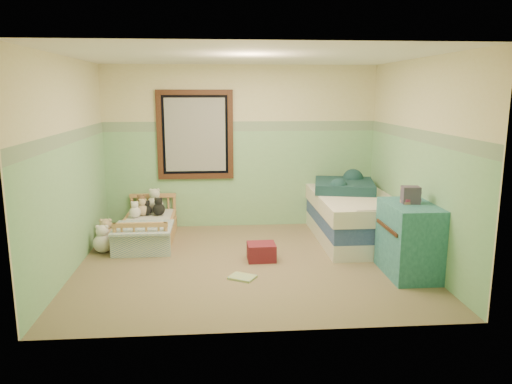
{
  "coord_description": "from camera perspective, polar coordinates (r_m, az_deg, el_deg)",
  "views": [
    {
      "loc": [
        -0.38,
        -5.83,
        2.1
      ],
      "look_at": [
        0.12,
        0.35,
        0.83
      ],
      "focal_mm": 34.55,
      "sensor_mm": 36.0,
      "label": 1
    }
  ],
  "objects": [
    {
      "name": "twin_boxspring",
      "position": [
        7.22,
        11.04,
        -2.85
      ],
      "size": [
        1.0,
        1.99,
        0.22
      ],
      "primitive_type": "cube",
      "color": "navy",
      "rests_on": "twin_bed_frame"
    },
    {
      "name": "toddler_mattress",
      "position": [
        7.2,
        -12.43,
        -3.69
      ],
      "size": [
        0.65,
        1.36,
        0.12
      ],
      "primitive_type": "cube",
      "color": "silver",
      "rests_on": "toddler_bed_frame"
    },
    {
      "name": "twin_mattress",
      "position": [
        7.17,
        11.1,
        -1.15
      ],
      "size": [
        1.04,
        2.03,
        0.22
      ],
      "primitive_type": "cube",
      "color": "white",
      "rests_on": "twin_boxspring"
    },
    {
      "name": "patchwork_quilt",
      "position": [
        6.76,
        -12.95,
        -4.05
      ],
      "size": [
        0.77,
        0.71,
        0.03
      ],
      "primitive_type": "cube",
      "color": "#5F8ABF",
      "rests_on": "toddler_mattress"
    },
    {
      "name": "wainscot_mint",
      "position": [
        7.74,
        -1.74,
        1.51
      ],
      "size": [
        4.2,
        0.01,
        1.5
      ],
      "primitive_type": "cube",
      "color": "#81B980",
      "rests_on": "floor"
    },
    {
      "name": "wall_back",
      "position": [
        7.69,
        -1.76,
        5.2
      ],
      "size": [
        4.2,
        0.04,
        2.5
      ],
      "primitive_type": "cube",
      "color": "beige",
      "rests_on": "floor"
    },
    {
      "name": "dresser",
      "position": [
        5.98,
        17.31,
        -5.29
      ],
      "size": [
        0.53,
        0.84,
        0.84
      ],
      "primitive_type": "cube",
      "color": "#25616D",
      "rests_on": "floor"
    },
    {
      "name": "red_pillow",
      "position": [
        6.27,
        0.63,
        -6.94
      ],
      "size": [
        0.36,
        0.32,
        0.22
      ],
      "primitive_type": "cube",
      "rotation": [
        0.0,
        0.0,
        0.03
      ],
      "color": "#A50D24",
      "rests_on": "floor"
    },
    {
      "name": "teal_blanket",
      "position": [
        7.41,
        10.17,
        0.71
      ],
      "size": [
        1.02,
        1.05,
        0.14
      ],
      "primitive_type": "cube",
      "rotation": [
        0.0,
        0.0,
        -0.21
      ],
      "color": "#15383F",
      "rests_on": "twin_mattress"
    },
    {
      "name": "wall_front",
      "position": [
        4.13,
        0.72,
        -0.29
      ],
      "size": [
        4.2,
        0.04,
        2.5
      ],
      "primitive_type": "cube",
      "color": "beige",
      "rests_on": "floor"
    },
    {
      "name": "wall_right",
      "position": [
        6.39,
        18.29,
        3.33
      ],
      "size": [
        0.04,
        3.6,
        2.5
      ],
      "primitive_type": "cube",
      "color": "beige",
      "rests_on": "floor"
    },
    {
      "name": "plush_bed_brown",
      "position": [
        7.66,
        -13.1,
        -1.62
      ],
      "size": [
        0.18,
        0.18,
        0.18
      ],
      "primitive_type": "sphere",
      "color": "brown",
      "rests_on": "toddler_mattress"
    },
    {
      "name": "book_stack",
      "position": [
        5.89,
        17.46,
        -0.32
      ],
      "size": [
        0.21,
        0.17,
        0.2
      ],
      "primitive_type": "cube",
      "rotation": [
        0.0,
        0.0,
        -0.1
      ],
      "color": "#714952",
      "rests_on": "dresser"
    },
    {
      "name": "floor",
      "position": [
        6.21,
        -0.86,
        -8.3
      ],
      "size": [
        4.2,
        3.6,
        0.02
      ],
      "primitive_type": "cube",
      "color": "#74664C",
      "rests_on": "ground"
    },
    {
      "name": "window_frame",
      "position": [
        7.62,
        -7.05,
        6.58
      ],
      "size": [
        1.16,
        0.06,
        1.36
      ],
      "primitive_type": "cube",
      "color": "#321A0E",
      "rests_on": "wall_back"
    },
    {
      "name": "extra_plush_1",
      "position": [
        7.35,
        -13.83,
        -2.29
      ],
      "size": [
        0.17,
        0.17,
        0.17
      ],
      "primitive_type": "sphere",
      "color": "white",
      "rests_on": "toddler_mattress"
    },
    {
      "name": "window_blinds",
      "position": [
        7.63,
        -7.05,
        6.58
      ],
      "size": [
        0.92,
        0.01,
        1.12
      ],
      "primitive_type": "cube",
      "color": "#AFAFAA",
      "rests_on": "window_frame"
    },
    {
      "name": "plush_floor_tan",
      "position": [
        7.16,
        -16.94,
        -4.93
      ],
      "size": [
        0.26,
        0.26,
        0.26
      ],
      "primitive_type": "sphere",
      "color": "#D6B58D",
      "rests_on": "floor"
    },
    {
      "name": "toddler_bed_frame",
      "position": [
        7.24,
        -12.38,
        -4.84
      ],
      "size": [
        0.71,
        1.42,
        0.18
      ],
      "primitive_type": "cube",
      "color": "tan",
      "rests_on": "floor"
    },
    {
      "name": "twin_bed_frame",
      "position": [
        7.28,
        10.97,
        -4.53
      ],
      "size": [
        1.0,
        1.99,
        0.22
      ],
      "primitive_type": "cube",
      "color": "white",
      "rests_on": "floor"
    },
    {
      "name": "plush_bed_dark",
      "position": [
        7.41,
        -11.2,
        -1.98
      ],
      "size": [
        0.18,
        0.18,
        0.18
      ],
      "primitive_type": "sphere",
      "color": "black",
      "rests_on": "toddler_mattress"
    },
    {
      "name": "border_strip",
      "position": [
        7.64,
        -1.77,
        7.61
      ],
      "size": [
        4.2,
        0.01,
        0.15
      ],
      "primitive_type": "cube",
      "color": "#417650",
      "rests_on": "wall_back"
    },
    {
      "name": "extra_plush_0",
      "position": [
        7.45,
        -12.54,
        -2.08
      ],
      "size": [
        0.15,
        0.15,
        0.15
      ],
      "primitive_type": "sphere",
      "color": "black",
      "rests_on": "toddler_mattress"
    },
    {
      "name": "floor_book",
      "position": [
        5.72,
        -1.59,
        -9.84
      ],
      "size": [
        0.36,
        0.33,
        0.03
      ],
      "primitive_type": "cube",
      "rotation": [
        0.0,
        0.0,
        -0.53
      ],
      "color": "yellow",
      "rests_on": "floor"
    },
    {
      "name": "plush_bed_white",
      "position": [
        7.63,
        -11.62,
        -1.38
      ],
      "size": [
        0.24,
        0.24,
        0.24
      ],
      "primitive_type": "sphere",
      "color": "silver",
      "rests_on": "toddler_mattress"
    },
    {
      "name": "plush_bed_tan",
      "position": [
        7.44,
        -12.96,
        -2.04
      ],
      "size": [
        0.17,
        0.17,
        0.17
      ],
      "primitive_type": "sphere",
      "color": "#D6B58D",
      "rests_on": "toddler_mattress"
    },
    {
      "name": "plush_floor_cream",
      "position": [
        6.87,
        -17.31,
        -5.68
      ],
      "size": [
        0.25,
        0.25,
        0.25
      ],
      "primitive_type": "sphere",
      "color": "white",
      "rests_on": "floor"
    },
    {
      "name": "wall_left",
      "position": [
        6.14,
        -20.88,
        2.84
      ],
      "size": [
        0.04,
        3.6,
        2.5
      ],
      "primitive_type": "cube",
      "color": "beige",
      "rests_on": "floor"
    },
    {
      "name": "ceiling",
      "position": [
        5.86,
        -0.93,
        15.57
      ],
      "size": [
        4.2,
        3.6,
        0.02
      ],
      "primitive_type": "cube",
      "color": "white",
      "rests_on": "wall_back"
    }
  ]
}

